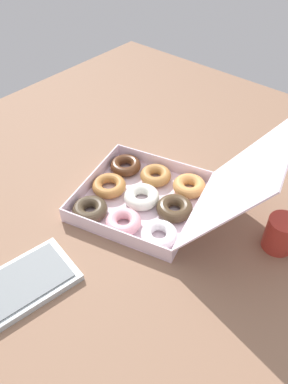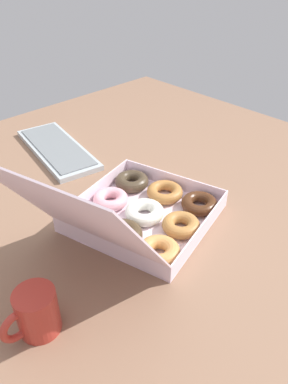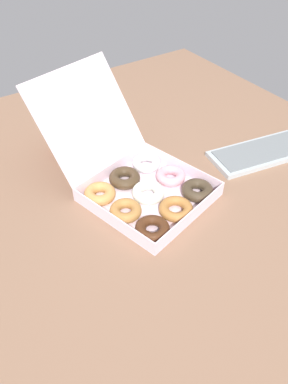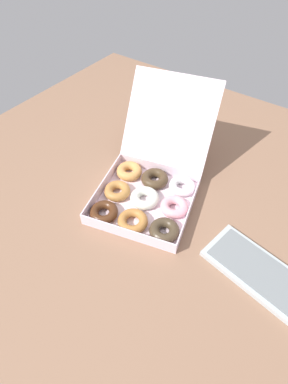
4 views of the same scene
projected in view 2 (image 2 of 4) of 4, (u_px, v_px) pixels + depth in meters
The scene contains 4 objects.
ground_plane at pixel (140, 230), 99.62cm from camera, with size 180.00×180.00×2.00cm, color #8B664E.
donut_box at pixel (139, 213), 98.04cm from camera, with size 46.61×60.56×33.11cm.
keyboard at pixel (57, 149), 132.77cm from camera, with size 43.20×22.62×2.20cm.
coffee_mug at pixel (35, 312), 70.60cm from camera, with size 8.11×11.91×9.83cm.
Camera 2 is at (-55.68, 52.06, 63.92)cm, focal length 35.00 mm.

